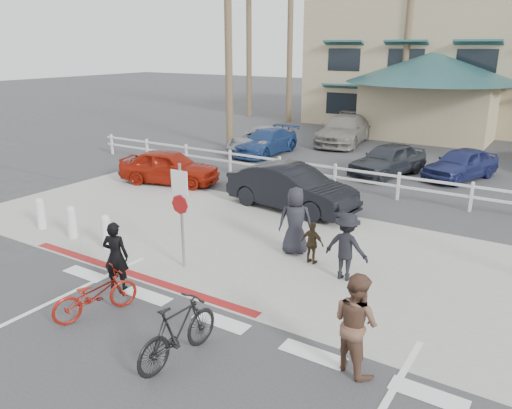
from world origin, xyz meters
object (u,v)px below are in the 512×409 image
Objects in this scene: bike_black at (178,331)px; sign_post at (182,211)px; bike_red at (95,294)px; car_red_compact at (169,167)px; car_white_sedan at (292,188)px.

sign_post is at bearing -46.67° from bike_black.
sign_post is 1.66× the size of bike_red.
sign_post is 1.57× the size of bike_black.
car_red_compact is at bearing -37.46° from bike_red.
car_white_sedan is 1.14× the size of car_red_compact.
bike_black is (2.41, -2.96, -0.89)m from sign_post.
bike_red is 0.45× the size of car_red_compact.
bike_black is at bearing -50.83° from sign_post.
sign_post is at bearing -150.43° from car_red_compact.
sign_post reaches higher than bike_black.
car_white_sedan is 5.59m from car_red_compact.
car_white_sedan reaches higher than car_red_compact.
sign_post is 3.93m from bike_black.
sign_post reaches higher than car_red_compact.
car_white_sedan is at bearing -107.55° from car_red_compact.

